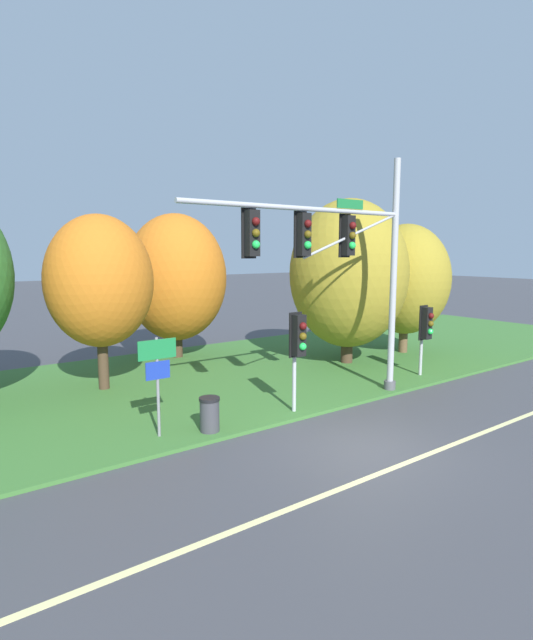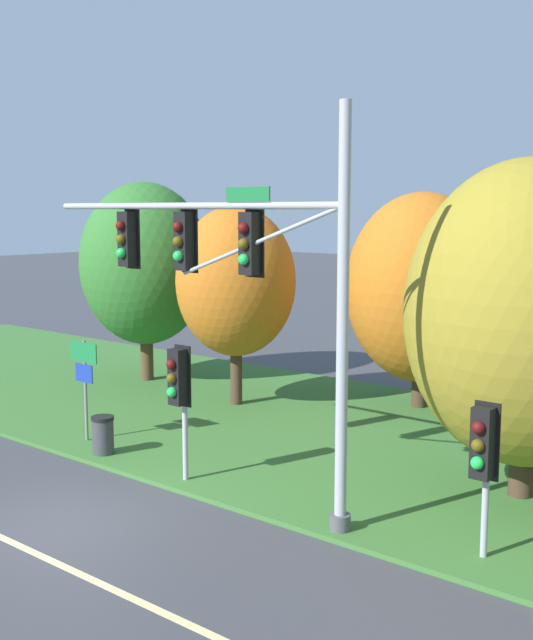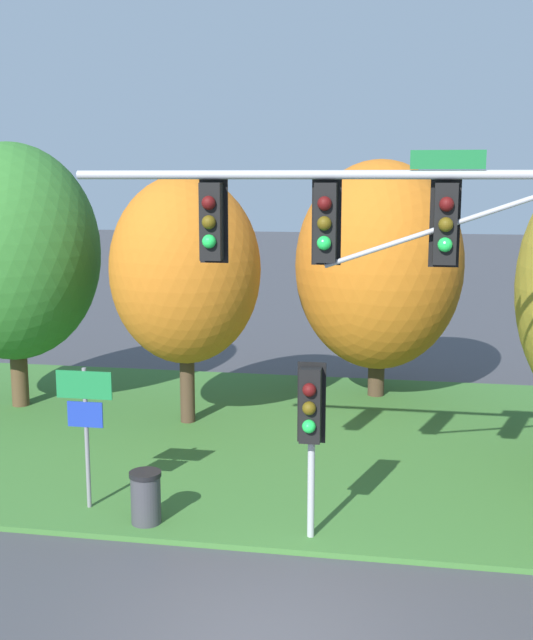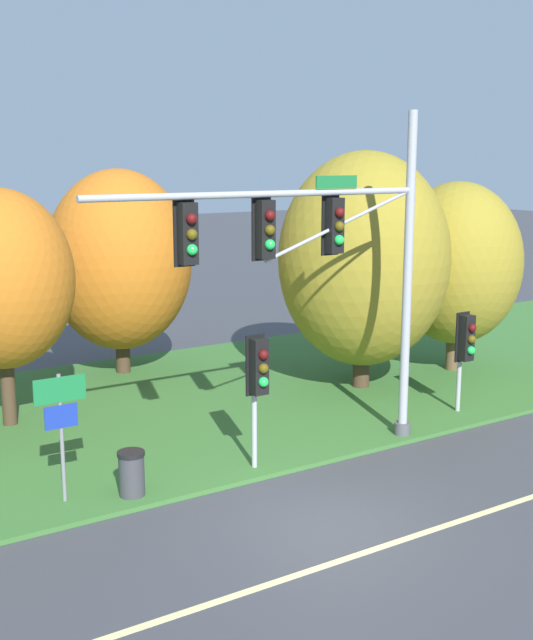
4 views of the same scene
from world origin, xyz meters
name	(u,v)px [view 3 (image 3 of 4)]	position (x,y,z in m)	size (l,w,h in m)	color
grass_verge	(327,440)	(0.00, 8.25, 0.05)	(48.00, 11.50, 0.10)	#386B2D
traffic_signal_mast	(428,260)	(2.01, 2.90, 4.80)	(8.24, 0.49, 7.80)	#9EA0A5
pedestrian_signal_further_along	(311,415)	(0.24, 2.88, 2.27)	(0.46, 0.55, 3.01)	#9EA0A5
route_sign_post	(85,413)	(-3.89, 3.54, 1.89)	(1.04, 0.08, 2.61)	slate
tree_nearest_road	(13,253)	(-8.26, 9.54, 4.14)	(4.45, 4.45, 6.83)	#4C3823
tree_left_of_mast	(185,270)	(-3.52, 8.92, 3.85)	(3.62, 3.62, 6.02)	#423021
tree_behind_signpost	(379,266)	(0.95, 12.19, 3.70)	(4.51, 4.51, 6.43)	#423021
trash_bin	(146,497)	(-2.65, 3.09, 0.57)	(0.56, 0.56, 0.93)	#38383D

